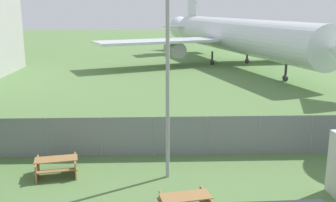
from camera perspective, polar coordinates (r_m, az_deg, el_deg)
name	(u,v)px	position (r m, az deg, el deg)	size (l,w,h in m)	color
perimeter_fence	(207,136)	(19.06, 5.69, -5.05)	(56.07, 0.07, 1.95)	gray
airplane	(235,36)	(49.29, 9.70, 9.33)	(33.72, 41.76, 11.78)	silver
picnic_bench_open_grass	(56,165)	(17.56, -15.89, -8.90)	(2.00, 1.71, 0.76)	olive
light_mast	(168,51)	(15.55, -0.05, 7.21)	(0.44, 0.44, 8.83)	#99999E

